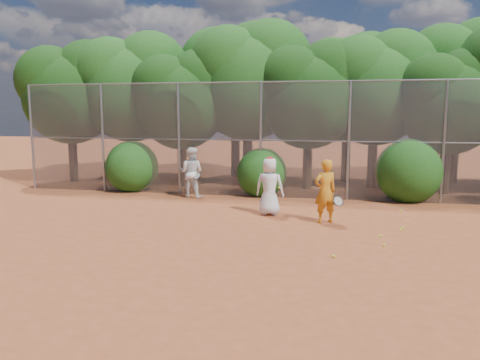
# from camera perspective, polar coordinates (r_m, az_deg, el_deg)

# --- Properties ---
(ground) EXTENTS (80.00, 80.00, 0.00)m
(ground) POSITION_cam_1_polar(r_m,az_deg,el_deg) (10.69, 2.52, -7.92)
(ground) COLOR brown
(ground) RESTS_ON ground
(fence_back) EXTENTS (20.05, 0.09, 4.03)m
(fence_back) POSITION_cam_1_polar(r_m,az_deg,el_deg) (16.26, 5.60, 4.99)
(fence_back) COLOR gray
(fence_back) RESTS_ON ground
(tree_0) EXTENTS (4.38, 3.81, 6.00)m
(tree_0) POSITION_cam_1_polar(r_m,az_deg,el_deg) (21.31, -19.88, 10.38)
(tree_0) COLOR black
(tree_0) RESTS_ON ground
(tree_1) EXTENTS (4.64, 4.03, 6.35)m
(tree_1) POSITION_cam_1_polar(r_m,az_deg,el_deg) (20.59, -13.10, 11.39)
(tree_1) COLOR black
(tree_1) RESTS_ON ground
(tree_2) EXTENTS (3.99, 3.47, 5.47)m
(tree_2) POSITION_cam_1_polar(r_m,az_deg,el_deg) (18.99, -7.01, 10.06)
(tree_2) COLOR black
(tree_2) RESTS_ON ground
(tree_3) EXTENTS (4.89, 4.26, 6.70)m
(tree_3) POSITION_cam_1_polar(r_m,az_deg,el_deg) (19.36, 1.16, 12.49)
(tree_3) COLOR black
(tree_3) RESTS_ON ground
(tree_4) EXTENTS (4.19, 3.64, 5.73)m
(tree_4) POSITION_cam_1_polar(r_m,az_deg,el_deg) (18.42, 8.57, 10.63)
(tree_4) COLOR black
(tree_4) RESTS_ON ground
(tree_5) EXTENTS (4.51, 3.92, 6.17)m
(tree_5) POSITION_cam_1_polar(r_m,az_deg,el_deg) (19.25, 16.33, 11.15)
(tree_5) COLOR black
(tree_5) RESTS_ON ground
(tree_6) EXTENTS (3.86, 3.36, 5.29)m
(tree_6) POSITION_cam_1_polar(r_m,az_deg,el_deg) (18.59, 24.27, 9.08)
(tree_6) COLOR black
(tree_6) RESTS_ON ground
(tree_9) EXTENTS (4.83, 4.20, 6.62)m
(tree_9) POSITION_cam_1_polar(r_m,az_deg,el_deg) (23.10, -12.96, 11.47)
(tree_9) COLOR black
(tree_9) RESTS_ON ground
(tree_10) EXTENTS (5.15, 4.48, 7.06)m
(tree_10) POSITION_cam_1_polar(r_m,az_deg,el_deg) (21.73, -0.38, 12.66)
(tree_10) COLOR black
(tree_10) RESTS_ON ground
(tree_11) EXTENTS (4.64, 4.03, 6.35)m
(tree_11) POSITION_cam_1_polar(r_m,az_deg,el_deg) (20.81, 13.21, 11.35)
(tree_11) COLOR black
(tree_11) RESTS_ON ground
(tree_12) EXTENTS (5.02, 4.37, 6.88)m
(tree_12) POSITION_cam_1_polar(r_m,az_deg,el_deg) (21.99, 25.27, 11.52)
(tree_12) COLOR black
(tree_12) RESTS_ON ground
(bush_0) EXTENTS (2.00, 2.00, 2.00)m
(bush_0) POSITION_cam_1_polar(r_m,az_deg,el_deg) (18.24, -13.05, 1.85)
(bush_0) COLOR #164511
(bush_0) RESTS_ON ground
(bush_1) EXTENTS (1.80, 1.80, 1.80)m
(bush_1) POSITION_cam_1_polar(r_m,az_deg,el_deg) (16.78, 2.66, 1.17)
(bush_1) COLOR #164511
(bush_1) RESTS_ON ground
(bush_2) EXTENTS (2.20, 2.20, 2.20)m
(bush_2) POSITION_cam_1_polar(r_m,az_deg,el_deg) (16.71, 19.85, 1.34)
(bush_2) COLOR #164511
(bush_2) RESTS_ON ground
(player_yellow) EXTENTS (0.90, 0.69, 1.73)m
(player_yellow) POSITION_cam_1_polar(r_m,az_deg,el_deg) (12.80, 10.35, -1.37)
(player_yellow) COLOR orange
(player_yellow) RESTS_ON ground
(player_teen) EXTENTS (0.86, 0.59, 1.71)m
(player_teen) POSITION_cam_1_polar(r_m,az_deg,el_deg) (13.59, 3.63, -0.75)
(player_teen) COLOR white
(player_teen) RESTS_ON ground
(player_white) EXTENTS (0.95, 0.85, 1.77)m
(player_white) POSITION_cam_1_polar(r_m,az_deg,el_deg) (16.45, -5.94, 0.93)
(player_white) COLOR white
(player_white) RESTS_ON ground
(ball_0) EXTENTS (0.07, 0.07, 0.07)m
(ball_0) POSITION_cam_1_polar(r_m,az_deg,el_deg) (12.79, 19.27, -5.51)
(ball_0) COLOR #C2E028
(ball_0) RESTS_ON ground
(ball_1) EXTENTS (0.07, 0.07, 0.07)m
(ball_1) POSITION_cam_1_polar(r_m,az_deg,el_deg) (12.57, 19.00, -5.73)
(ball_1) COLOR #C2E028
(ball_1) RESTS_ON ground
(ball_2) EXTENTS (0.07, 0.07, 0.07)m
(ball_2) POSITION_cam_1_polar(r_m,az_deg,el_deg) (11.03, 17.15, -7.60)
(ball_2) COLOR #C2E028
(ball_2) RESTS_ON ground
(ball_3) EXTENTS (0.07, 0.07, 0.07)m
(ball_3) POSITION_cam_1_polar(r_m,az_deg,el_deg) (11.77, 16.79, -6.58)
(ball_3) COLOR #C2E028
(ball_3) RESTS_ON ground
(ball_4) EXTENTS (0.07, 0.07, 0.07)m
(ball_4) POSITION_cam_1_polar(r_m,az_deg,el_deg) (9.97, 11.33, -9.09)
(ball_4) COLOR #C2E028
(ball_4) RESTS_ON ground
(ball_5) EXTENTS (0.07, 0.07, 0.07)m
(ball_5) POSITION_cam_1_polar(r_m,az_deg,el_deg) (14.93, 19.03, -3.55)
(ball_5) COLOR #C2E028
(ball_5) RESTS_ON ground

